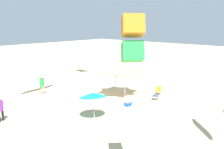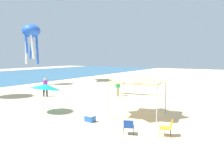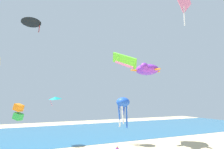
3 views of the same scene
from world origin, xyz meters
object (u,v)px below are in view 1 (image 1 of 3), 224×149
at_px(beach_umbrella, 93,95).
at_px(person_near_umbrella, 0,107).
at_px(folding_chair_left_of_tent, 157,95).
at_px(canopy_tent, 120,71).
at_px(kite_box_orange, 133,39).
at_px(person_beachcomber, 42,84).
at_px(cooler_box, 128,104).
at_px(folding_chair_facing_ocean, 158,90).

distance_m(beach_umbrella, person_near_umbrella, 6.82).
bearing_deg(beach_umbrella, folding_chair_left_of_tent, -99.47).
bearing_deg(canopy_tent, beach_umbrella, 111.88).
xyz_separation_m(beach_umbrella, folding_chair_left_of_tent, (-1.19, -7.12, -1.37)).
bearing_deg(folding_chair_left_of_tent, kite_box_orange, 3.77).
relative_size(canopy_tent, person_beachcomber, 1.86).
bearing_deg(person_beachcomber, beach_umbrella, 163.35).
xyz_separation_m(cooler_box, kite_box_orange, (-7.28, 9.01, 6.40)).
relative_size(folding_chair_facing_ocean, folding_chair_left_of_tent, 1.00).
relative_size(canopy_tent, folding_chair_facing_ocean, 4.36).
height_order(folding_chair_left_of_tent, cooler_box, folding_chair_left_of_tent).
height_order(folding_chair_facing_ocean, cooler_box, folding_chair_facing_ocean).
bearing_deg(person_beachcomber, folding_chair_left_of_tent, -157.47).
xyz_separation_m(canopy_tent, folding_chair_left_of_tent, (-3.60, -1.13, -2.04)).
distance_m(canopy_tent, person_beachcomber, 7.96).
bearing_deg(kite_box_orange, person_beachcomber, -65.93).
bearing_deg(person_beachcomber, canopy_tent, -150.29).
distance_m(canopy_tent, beach_umbrella, 6.49).
xyz_separation_m(beach_umbrella, kite_box_orange, (-7.52, 5.00, 4.75)).
bearing_deg(cooler_box, beach_umbrella, 86.49).
distance_m(canopy_tent, folding_chair_facing_ocean, 4.44).
distance_m(folding_chair_left_of_tent, kite_box_orange, 14.99).
xyz_separation_m(person_beachcomber, kite_box_orange, (-15.96, 5.99, 5.48)).
height_order(beach_umbrella, person_near_umbrella, beach_umbrella).
relative_size(beach_umbrella, person_beachcomber, 1.15).
bearing_deg(canopy_tent, kite_box_orange, 132.09).
distance_m(cooler_box, person_beachcomber, 9.24).
relative_size(person_beachcomber, person_near_umbrella, 1.04).
xyz_separation_m(folding_chair_facing_ocean, person_beachcomber, (8.74, 7.87, 0.65)).
distance_m(person_beachcomber, person_near_umbrella, 7.13).
bearing_deg(kite_box_orange, folding_chair_facing_ocean, -107.85).
height_order(cooler_box, person_beachcomber, person_beachcomber).
bearing_deg(folding_chair_facing_ocean, kite_box_orange, -81.22).
bearing_deg(person_beachcomber, cooler_box, -170.79).
distance_m(beach_umbrella, folding_chair_facing_ocean, 8.96).
xyz_separation_m(canopy_tent, person_near_umbrella, (2.16, 11.00, -1.43)).
xyz_separation_m(folding_chair_facing_ocean, person_near_umbrella, (4.88, 13.86, 0.61)).
height_order(folding_chair_facing_ocean, kite_box_orange, kite_box_orange).
distance_m(folding_chair_left_of_tent, cooler_box, 3.26).
xyz_separation_m(folding_chair_left_of_tent, kite_box_orange, (-6.34, 12.12, 6.13)).
bearing_deg(folding_chair_left_of_tent, beach_umbrella, -33.29).
height_order(canopy_tent, folding_chair_facing_ocean, canopy_tent).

